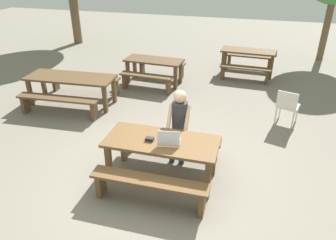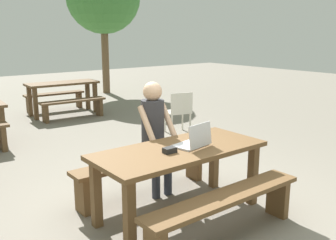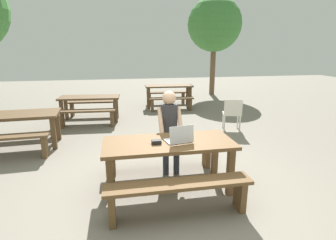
{
  "view_description": "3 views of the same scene",
  "coord_description": "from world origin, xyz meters",
  "px_view_note": "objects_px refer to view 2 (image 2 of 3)",
  "views": [
    {
      "loc": [
        1.29,
        -4.32,
        3.52
      ],
      "look_at": [
        0.04,
        0.25,
        1.01
      ],
      "focal_mm": 34.58,
      "sensor_mm": 36.0,
      "label": 1
    },
    {
      "loc": [
        -2.45,
        -2.94,
        1.94
      ],
      "look_at": [
        0.04,
        0.25,
        1.01
      ],
      "focal_mm": 40.68,
      "sensor_mm": 36.0,
      "label": 2
    },
    {
      "loc": [
        -0.69,
        -3.54,
        2.05
      ],
      "look_at": [
        0.04,
        0.25,
        1.01
      ],
      "focal_mm": 28.62,
      "sensor_mm": 36.0,
      "label": 3
    }
  ],
  "objects_px": {
    "person_seated": "(155,129)",
    "picnic_table_distant": "(63,88)",
    "picnic_table_front": "(180,158)",
    "laptop": "(194,141)",
    "plastic_chair": "(179,111)",
    "small_pouch": "(170,150)"
  },
  "relations": [
    {
      "from": "picnic_table_front",
      "to": "picnic_table_distant",
      "type": "height_order",
      "value": "picnic_table_distant"
    },
    {
      "from": "plastic_chair",
      "to": "picnic_table_distant",
      "type": "distance_m",
      "value": 3.29
    },
    {
      "from": "picnic_table_front",
      "to": "laptop",
      "type": "xyz_separation_m",
      "value": [
        0.14,
        -0.06,
        0.17
      ]
    },
    {
      "from": "plastic_chair",
      "to": "person_seated",
      "type": "bearing_deg",
      "value": 61.36
    },
    {
      "from": "small_pouch",
      "to": "picnic_table_distant",
      "type": "xyz_separation_m",
      "value": [
        1.3,
        5.78,
        -0.15
      ]
    },
    {
      "from": "laptop",
      "to": "small_pouch",
      "type": "bearing_deg",
      "value": -10.47
    },
    {
      "from": "small_pouch",
      "to": "person_seated",
      "type": "relative_size",
      "value": 0.1
    },
    {
      "from": "person_seated",
      "to": "plastic_chair",
      "type": "xyz_separation_m",
      "value": [
        1.99,
        1.95,
        -0.35
      ]
    },
    {
      "from": "person_seated",
      "to": "picnic_table_distant",
      "type": "distance_m",
      "value": 5.17
    },
    {
      "from": "laptop",
      "to": "plastic_chair",
      "type": "height_order",
      "value": "laptop"
    },
    {
      "from": "picnic_table_front",
      "to": "plastic_chair",
      "type": "bearing_deg",
      "value": 50.48
    },
    {
      "from": "laptop",
      "to": "plastic_chair",
      "type": "relative_size",
      "value": 0.48
    },
    {
      "from": "picnic_table_front",
      "to": "laptop",
      "type": "distance_m",
      "value": 0.23
    },
    {
      "from": "person_seated",
      "to": "plastic_chair",
      "type": "distance_m",
      "value": 2.81
    },
    {
      "from": "person_seated",
      "to": "picnic_table_distant",
      "type": "relative_size",
      "value": 0.82
    },
    {
      "from": "picnic_table_front",
      "to": "person_seated",
      "type": "distance_m",
      "value": 0.67
    },
    {
      "from": "laptop",
      "to": "person_seated",
      "type": "distance_m",
      "value": 0.7
    },
    {
      "from": "picnic_table_front",
      "to": "person_seated",
      "type": "bearing_deg",
      "value": 77.65
    },
    {
      "from": "picnic_table_front",
      "to": "small_pouch",
      "type": "xyz_separation_m",
      "value": [
        -0.18,
        -0.06,
        0.14
      ]
    },
    {
      "from": "person_seated",
      "to": "plastic_chair",
      "type": "relative_size",
      "value": 1.66
    },
    {
      "from": "picnic_table_front",
      "to": "small_pouch",
      "type": "bearing_deg",
      "value": -160.8
    },
    {
      "from": "picnic_table_front",
      "to": "plastic_chair",
      "type": "relative_size",
      "value": 2.24
    }
  ]
}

